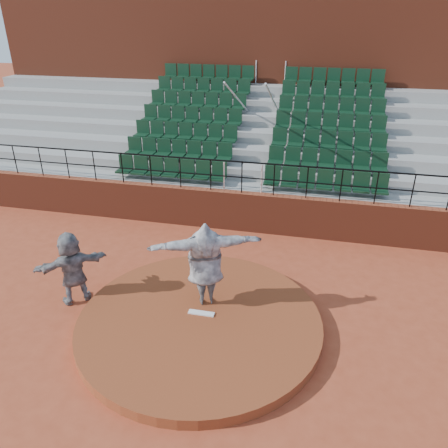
% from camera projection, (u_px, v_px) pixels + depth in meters
% --- Properties ---
extents(ground, '(90.00, 90.00, 0.00)m').
position_uv_depth(ground, '(200.00, 326.00, 9.96)').
color(ground, '#A44125').
rests_on(ground, ground).
extents(pitchers_mound, '(5.50, 5.50, 0.25)m').
position_uv_depth(pitchers_mound, '(200.00, 322.00, 9.90)').
color(pitchers_mound, brown).
rests_on(pitchers_mound, ground).
extents(pitching_rubber, '(0.60, 0.15, 0.03)m').
position_uv_depth(pitching_rubber, '(201.00, 313.00, 9.97)').
color(pitching_rubber, white).
rests_on(pitching_rubber, pitchers_mound).
extents(boundary_wall, '(24.00, 0.30, 1.30)m').
position_uv_depth(boundary_wall, '(241.00, 211.00, 14.03)').
color(boundary_wall, maroon).
rests_on(boundary_wall, ground).
extents(wall_railing, '(24.04, 0.05, 1.03)m').
position_uv_depth(wall_railing, '(242.00, 170.00, 13.42)').
color(wall_railing, black).
rests_on(wall_railing, boundary_wall).
extents(seating_deck, '(24.00, 5.97, 4.63)m').
position_uv_depth(seating_deck, '(259.00, 154.00, 16.86)').
color(seating_deck, gray).
rests_on(seating_deck, ground).
extents(press_box_facade, '(24.00, 3.00, 7.10)m').
position_uv_depth(press_box_facade, '(274.00, 82.00, 19.38)').
color(press_box_facade, maroon).
rests_on(press_box_facade, ground).
extents(pitcher, '(2.63, 1.62, 2.08)m').
position_uv_depth(pitcher, '(205.00, 264.00, 9.95)').
color(pitcher, black).
rests_on(pitcher, pitchers_mound).
extents(fielder, '(1.68, 1.52, 1.86)m').
position_uv_depth(fielder, '(72.00, 268.00, 10.45)').
color(fielder, black).
rests_on(fielder, ground).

